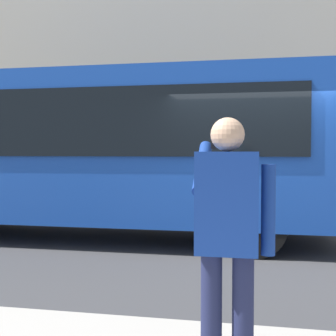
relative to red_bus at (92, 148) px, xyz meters
name	(u,v)px	position (x,y,z in m)	size (l,w,h in m)	color
ground_plane	(251,252)	(-2.98, 0.72, -1.68)	(60.00, 60.00, 0.00)	#38383A
building_facade_far	(256,8)	(-2.99, -6.08, 4.30)	(28.00, 1.55, 12.00)	beige
red_bus	(92,148)	(0.00, 0.00, 0.00)	(9.05, 2.54, 3.08)	#1947AD
pedestrian_photographer	(228,227)	(-2.87, 5.15, -0.54)	(0.53, 0.52, 1.70)	#1E2347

